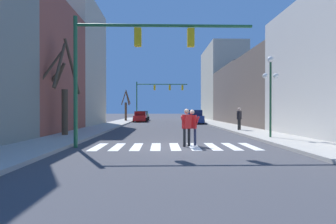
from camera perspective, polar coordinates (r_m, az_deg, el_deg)
ground_plane at (r=12.29m, az=1.54°, el=-7.68°), size 240.00×240.00×0.00m
sidewalk_left at (r=13.49m, az=-26.36°, el=-6.68°), size 2.88×90.00×0.15m
sidewalk_right at (r=14.08m, az=28.17°, el=-6.39°), size 2.88×90.00×0.15m
building_row_left at (r=22.89m, az=-28.19°, el=11.53°), size 6.00×27.71×13.39m
building_row_right at (r=34.90m, az=17.60°, el=5.72°), size 6.00×48.63×13.26m
crosswalk_stripes at (r=12.50m, az=1.49°, el=-7.53°), size 7.65×2.60×0.01m
traffic_signal_near at (r=12.54m, az=-8.23°, el=13.04°), size 8.28×0.28×6.05m
traffic_signal_far at (r=42.55m, az=-2.64°, el=4.49°), size 8.31×0.28×6.35m
street_lamp_right_corner at (r=16.58m, az=21.43°, el=6.45°), size 0.95×0.36×4.74m
car_parked_left_mid at (r=39.24m, az=-5.99°, el=-1.06°), size 2.01×4.69×1.57m
car_parked_right_mid at (r=33.98m, az=5.74°, el=-1.15°), size 2.15×4.57×1.76m
car_parked_right_near at (r=45.17m, az=-5.42°, el=-0.85°), size 1.97×4.30×1.62m
pedestrian_on_right_sidewalk at (r=12.49m, az=4.09°, el=-2.66°), size 0.65×0.57×1.79m
pedestrian_near_right_corner at (r=21.74m, az=15.24°, el=-1.00°), size 0.57×0.64×1.79m
pedestrian_crossing_street at (r=12.88m, az=5.27°, el=-2.68°), size 0.72×0.40×1.75m
street_tree_right_near at (r=40.89m, az=-9.13°, el=1.05°), size 1.45×1.37×4.75m
street_tree_right_far at (r=18.07m, az=-21.98°, el=4.21°), size 2.13×3.31×6.22m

